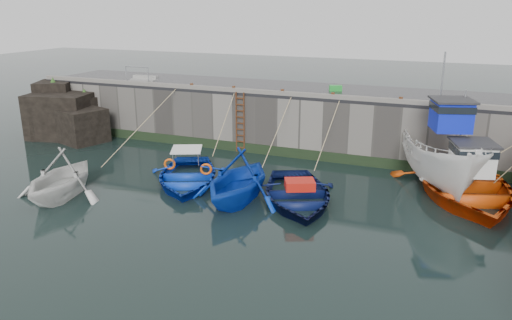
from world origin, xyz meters
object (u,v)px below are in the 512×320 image
at_px(boat_far_orange, 464,185).
at_px(bollard_a, 192,86).
at_px(ladder, 240,123).
at_px(boat_near_navy, 296,201).
at_px(bollard_b, 234,89).
at_px(boat_near_white, 62,196).
at_px(boat_far_white, 442,157).
at_px(fish_crate, 336,88).
at_px(boat_near_blacktrim, 238,200).
at_px(bollard_d, 333,95).
at_px(bollard_c, 282,92).
at_px(bollard_e, 401,100).
at_px(boat_near_blue, 187,183).

xyz_separation_m(boat_far_orange, bollard_a, (-14.05, 2.76, 2.81)).
relative_size(ladder, boat_near_navy, 0.59).
distance_m(bollard_a, bollard_b, 2.50).
xyz_separation_m(boat_near_white, boat_far_white, (14.20, 7.38, 1.23)).
height_order(boat_near_navy, fish_crate, fish_crate).
bearing_deg(boat_near_navy, boat_far_orange, 2.17).
distance_m(ladder, boat_near_white, 9.75).
xyz_separation_m(boat_near_navy, boat_far_orange, (6.12, 3.14, 0.49)).
bearing_deg(fish_crate, boat_near_blacktrim, -120.41).
height_order(boat_near_blacktrim, bollard_d, bollard_d).
height_order(boat_near_white, bollard_b, bollard_b).
relative_size(boat_far_white, bollard_c, 28.98).
bearing_deg(boat_far_white, boat_near_navy, -157.94).
bearing_deg(bollard_b, bollard_d, 0.00).
relative_size(bollard_a, bollard_e, 1.00).
relative_size(boat_near_navy, bollard_a, 19.52).
bearing_deg(boat_near_navy, boat_near_blue, 152.18).
xyz_separation_m(ladder, boat_near_white, (-4.11, -8.70, -1.59)).
bearing_deg(boat_far_white, bollard_b, 153.73).
xyz_separation_m(boat_near_blacktrim, fish_crate, (1.68, 8.90, 3.31)).
bearing_deg(boat_near_blacktrim, boat_far_white, 34.59).
relative_size(boat_far_white, bollard_e, 28.98).
distance_m(boat_far_white, fish_crate, 7.17).
relative_size(bollard_a, bollard_c, 1.00).
bearing_deg(ladder, bollard_a, 173.62).
bearing_deg(boat_far_orange, boat_near_white, -173.81).
bearing_deg(ladder, bollard_b, 146.14).
bearing_deg(bollard_a, boat_far_orange, -11.11).
distance_m(boat_far_white, bollard_c, 8.33).
bearing_deg(boat_near_white, bollard_e, 24.56).
distance_m(boat_near_navy, boat_far_orange, 6.90).
relative_size(boat_near_blue, boat_far_orange, 0.62).
xyz_separation_m(boat_near_blue, boat_far_orange, (11.28, 2.89, 0.49)).
bearing_deg(bollard_d, bollard_b, 180.00).
relative_size(boat_near_blue, bollard_b, 19.11).
xyz_separation_m(bollard_b, bollard_e, (8.50, 0.00, 0.00)).
height_order(boat_far_white, fish_crate, boat_far_white).
bearing_deg(ladder, boat_near_white, -115.27).
xyz_separation_m(bollard_d, bollard_e, (3.20, 0.00, 0.00)).
relative_size(ladder, bollard_d, 11.43).
relative_size(boat_near_white, bollard_c, 15.66).
xyz_separation_m(boat_near_blue, bollard_a, (-2.78, 5.65, 3.30)).
xyz_separation_m(boat_far_white, bollard_b, (-10.59, 1.66, 2.07)).
xyz_separation_m(boat_near_navy, bollard_c, (-2.73, 5.90, 3.30)).
bearing_deg(boat_near_white, bollard_a, 70.84).
bearing_deg(bollard_c, fish_crate, 44.68).
distance_m(ladder, bollard_a, 3.47).
height_order(boat_near_blue, boat_far_orange, boat_far_orange).
relative_size(boat_near_navy, bollard_b, 19.52).
bearing_deg(boat_far_white, boat_far_orange, -66.24).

